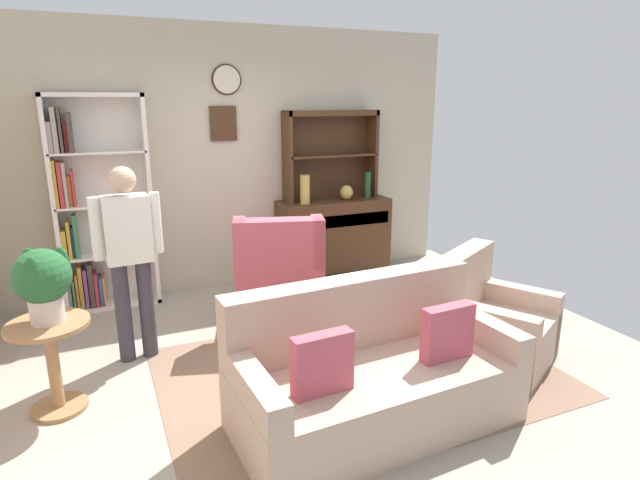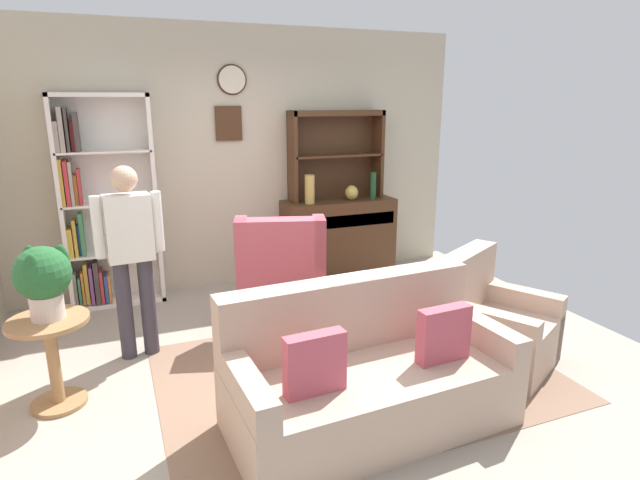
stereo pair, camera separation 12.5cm
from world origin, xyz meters
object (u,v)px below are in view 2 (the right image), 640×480
(plant_stand, at_px, (52,353))
(wingback_chair, at_px, (281,284))
(potted_plant_large, at_px, (43,277))
(book_stack, at_px, (343,305))
(sideboard_hutch, at_px, (336,143))
(bottle_wine, at_px, (373,186))
(vase_round, at_px, (352,193))
(armchair_floral, at_px, (493,327))
(bookshelf, at_px, (100,207))
(person_reading, at_px, (131,249))
(vase_tall, at_px, (310,189))
(couch_floral, at_px, (367,377))
(sideboard, at_px, (339,234))
(coffee_table, at_px, (347,313))

(plant_stand, bearing_deg, wingback_chair, 21.52)
(potted_plant_large, distance_m, book_stack, 2.15)
(sideboard_hutch, xyz_separation_m, bottle_wine, (0.39, -0.20, -0.48))
(sideboard_hutch, height_order, potted_plant_large, sideboard_hutch)
(vase_round, distance_m, potted_plant_large, 3.45)
(armchair_floral, distance_m, potted_plant_large, 3.30)
(armchair_floral, bearing_deg, bookshelf, 139.05)
(armchair_floral, height_order, person_reading, person_reading)
(vase_tall, bearing_deg, armchair_floral, -73.39)
(bookshelf, bearing_deg, sideboard_hutch, 0.56)
(couch_floral, bearing_deg, vase_round, 66.95)
(sideboard, xyz_separation_m, person_reading, (-2.32, -1.21, 0.40))
(sideboard, relative_size, vase_round, 7.65)
(vase_tall, distance_m, bottle_wine, 0.78)
(sideboard, xyz_separation_m, plant_stand, (-2.89, -1.77, -0.12))
(vase_tall, bearing_deg, sideboard_hutch, 25.89)
(person_reading, distance_m, book_stack, 1.72)
(bookshelf, bearing_deg, person_reading, -80.29)
(bottle_wine, distance_m, couch_floral, 3.08)
(sideboard_hutch, height_order, bottle_wine, sideboard_hutch)
(potted_plant_large, relative_size, person_reading, 0.32)
(potted_plant_large, bearing_deg, plant_stand, -125.13)
(couch_floral, bearing_deg, wingback_chair, 91.38)
(sideboard, relative_size, potted_plant_large, 2.64)
(bottle_wine, bearing_deg, potted_plant_large, -152.99)
(bottle_wine, height_order, person_reading, person_reading)
(armchair_floral, bearing_deg, wingback_chair, 135.05)
(sideboard, distance_m, person_reading, 2.65)
(bookshelf, bearing_deg, sideboard, -1.90)
(vase_round, xyz_separation_m, wingback_chair, (-1.17, -0.97, -0.62))
(sideboard, relative_size, sideboard_hutch, 1.18)
(plant_stand, xyz_separation_m, book_stack, (2.10, -0.10, 0.06))
(bookshelf, distance_m, couch_floral, 3.28)
(armchair_floral, relative_size, book_stack, 5.94)
(wingback_chair, bearing_deg, sideboard, 44.98)
(coffee_table, bearing_deg, sideboard, 68.13)
(bookshelf, height_order, sideboard_hutch, bookshelf)
(sideboard_hutch, height_order, wingback_chair, sideboard_hutch)
(bookshelf, height_order, bottle_wine, bookshelf)
(sideboard_hutch, relative_size, potted_plant_large, 2.24)
(sideboard_hutch, bearing_deg, book_stack, -111.75)
(vase_tall, relative_size, bottle_wine, 1.02)
(vase_tall, xyz_separation_m, armchair_floral, (0.68, -2.29, -0.79))
(bookshelf, bearing_deg, vase_tall, -4.38)
(sideboard_hutch, distance_m, wingback_chair, 1.95)
(vase_round, relative_size, couch_floral, 0.09)
(sideboard_hutch, distance_m, plant_stand, 3.64)
(sideboard, xyz_separation_m, coffee_table, (-0.73, -1.82, -0.16))
(wingback_chair, bearing_deg, book_stack, -72.96)
(couch_floral, bearing_deg, plant_stand, 153.17)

